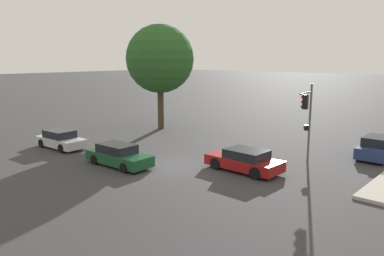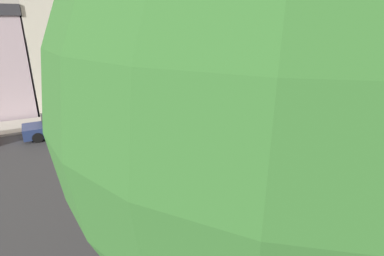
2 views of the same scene
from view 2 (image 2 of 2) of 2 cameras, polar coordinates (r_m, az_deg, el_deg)
The scene contains 6 objects.
ground_plane at distance 18.90m, azimuth 13.92°, elevation -4.76°, with size 300.00×300.00×0.00m, color #333335.
street_tree at distance 4.60m, azimuth 16.77°, elevation 5.25°, with size 6.35×6.35×9.79m.
traffic_signal at distance 20.04m, azimuth -11.47°, elevation 6.69°, with size 0.67×2.18×5.06m.
crossing_car_0 at distance 18.46m, azimuth 23.57°, elevation -4.32°, with size 4.69×2.01×1.37m.
crossing_car_2 at distance 20.54m, azimuth 1.48°, elevation -0.18°, with size 4.63×2.09×1.34m.
parked_car_0 at distance 23.08m, azimuth -24.06°, elevation 0.49°, with size 2.01×4.48×1.50m.
Camera 2 is at (-12.74, 11.66, 7.68)m, focal length 28.00 mm.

